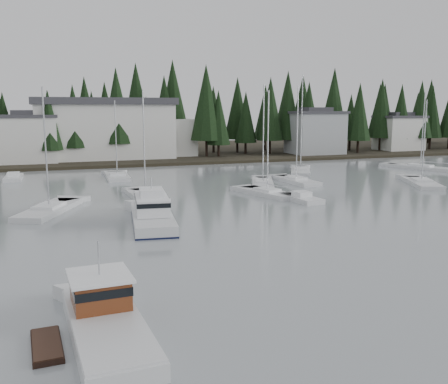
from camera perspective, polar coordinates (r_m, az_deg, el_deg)
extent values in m
cube|color=black|center=(109.71, -11.53, 4.35)|extent=(240.00, 54.00, 1.00)
cube|color=silver|center=(90.52, -21.43, 5.54)|extent=(9.00, 7.00, 7.50)
cube|color=#38383D|center=(90.37, -21.58, 8.07)|extent=(9.54, 7.42, 0.50)
cube|color=#38383D|center=(90.37, -21.61, 8.44)|extent=(4.95, 3.85, 0.80)
cube|color=#999EA0|center=(102.82, 10.37, 6.57)|extent=(10.00, 8.00, 8.00)
cube|color=#38383D|center=(102.70, 10.44, 8.94)|extent=(10.60, 8.48, 0.50)
cube|color=#38383D|center=(102.70, 10.45, 9.28)|extent=(5.50, 4.40, 0.80)
cube|color=silver|center=(116.85, 19.35, 6.28)|extent=(9.00, 7.00, 7.00)
cube|color=#38383D|center=(116.74, 19.46, 8.12)|extent=(9.54, 7.42, 0.50)
cube|color=#38383D|center=(116.73, 19.47, 8.41)|extent=(4.95, 3.85, 0.80)
cube|color=silver|center=(93.90, -13.42, 6.82)|extent=(24.00, 10.00, 10.00)
cube|color=#38383D|center=(93.82, -13.54, 10.05)|extent=(25.00, 11.00, 1.20)
cube|color=silver|center=(97.90, -6.47, 6.23)|extent=(10.00, 8.00, 7.00)
cube|color=silver|center=(22.26, -13.14, -15.72)|extent=(3.37, 8.86, 1.26)
cube|color=silver|center=(21.98, -13.20, -14.12)|extent=(3.30, 8.68, 0.12)
cube|color=#461F0E|center=(23.33, -13.98, -10.94)|extent=(2.52, 2.74, 1.36)
cube|color=white|center=(23.09, -14.05, -9.25)|extent=(2.83, 3.10, 0.12)
cube|color=black|center=(23.24, -14.00, -10.31)|extent=(2.58, 2.79, 0.39)
cylinder|color=#A5A8AD|center=(22.84, -14.13, -7.29)|extent=(0.08, 0.08, 1.55)
cube|color=black|center=(22.13, -19.58, -16.61)|extent=(1.33, 3.16, 0.53)
cube|color=silver|center=(42.04, -8.17, -3.44)|extent=(4.50, 10.68, 1.51)
cube|color=black|center=(42.06, -8.16, -3.59)|extent=(4.54, 10.73, 0.21)
cube|color=white|center=(42.25, -8.26, -1.35)|extent=(3.29, 5.68, 1.36)
cube|color=black|center=(42.19, -8.27, -0.91)|extent=(3.36, 5.74, 0.38)
cube|color=white|center=(42.07, -8.29, -0.03)|extent=(2.25, 2.92, 0.61)
cylinder|color=#A5A8AD|center=(41.96, -8.32, 0.98)|extent=(0.10, 0.10, 1.04)
cube|color=silver|center=(65.51, 8.23, 1.06)|extent=(3.07, 8.60, 1.05)
cube|color=white|center=(65.42, 8.24, 1.62)|extent=(2.00, 2.97, 0.30)
cylinder|color=#A5A8AD|center=(64.89, 8.37, 6.68)|extent=(0.14, 0.14, 11.80)
cube|color=silver|center=(55.62, 4.96, -0.38)|extent=(4.79, 8.43, 1.05)
cube|color=white|center=(55.52, 4.97, 0.28)|extent=(2.55, 3.13, 0.30)
cylinder|color=#A5A8AD|center=(54.92, 5.05, 5.80)|extent=(0.14, 0.14, 10.95)
cube|color=silver|center=(70.35, -12.10, 1.52)|extent=(3.28, 8.28, 1.05)
cube|color=white|center=(70.27, -12.11, 2.04)|extent=(2.18, 2.86, 0.30)
cylinder|color=#A5A8AD|center=(69.82, -12.25, 6.06)|extent=(0.14, 0.14, 10.11)
cube|color=silver|center=(53.48, -8.95, -0.86)|extent=(3.03, 9.36, 1.05)
cube|color=white|center=(53.37, -8.97, -0.17)|extent=(1.97, 3.22, 0.30)
cylinder|color=#A5A8AD|center=(52.75, -9.12, 5.55)|extent=(0.14, 0.14, 10.91)
cube|color=silver|center=(49.03, -19.33, -2.22)|extent=(6.55, 9.95, 1.05)
cube|color=white|center=(48.91, -19.37, -1.48)|extent=(3.18, 3.81, 0.30)
cylinder|color=#A5A8AD|center=(48.23, -19.72, 4.76)|extent=(0.14, 0.14, 10.92)
cube|color=silver|center=(85.14, 21.52, 2.43)|extent=(6.50, 10.95, 1.05)
cube|color=white|center=(85.07, 21.54, 2.86)|extent=(3.01, 4.06, 0.30)
cylinder|color=#A5A8AD|center=(84.67, 21.78, 6.66)|extent=(0.14, 0.14, 11.56)
cube|color=silver|center=(67.76, 21.62, 0.76)|extent=(6.62, 9.93, 1.05)
cube|color=white|center=(67.67, 21.66, 1.30)|extent=(3.19, 3.81, 0.30)
cylinder|color=#A5A8AD|center=(67.20, 21.91, 5.45)|extent=(0.14, 0.14, 10.07)
cube|color=silver|center=(75.98, 8.72, 2.20)|extent=(6.82, 9.74, 1.05)
cube|color=white|center=(75.90, 8.73, 2.69)|extent=(3.19, 3.76, 0.30)
cylinder|color=#A5A8AD|center=(75.41, 8.86, 7.85)|extent=(0.14, 0.14, 13.92)
cube|color=silver|center=(62.23, 4.44, 0.69)|extent=(6.25, 10.39, 1.05)
cube|color=white|center=(62.13, 4.45, 1.27)|extent=(2.98, 3.88, 0.30)
cylinder|color=#A5A8AD|center=(61.57, 4.52, 6.62)|extent=(0.14, 0.14, 11.85)
cube|color=silver|center=(52.45, 8.86, -0.97)|extent=(2.75, 5.39, 0.90)
cube|color=white|center=(52.33, 8.88, -0.22)|extent=(1.67, 1.81, 0.55)
cube|color=silver|center=(73.06, -22.92, 1.33)|extent=(2.32, 5.46, 0.90)
cube|color=white|center=(72.97, -22.95, 1.88)|extent=(1.54, 1.77, 0.55)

